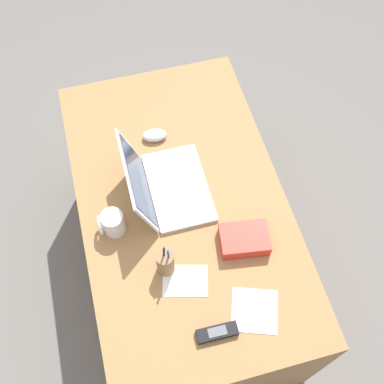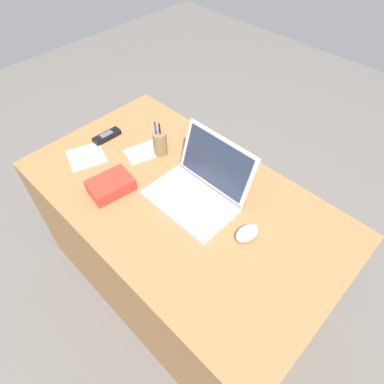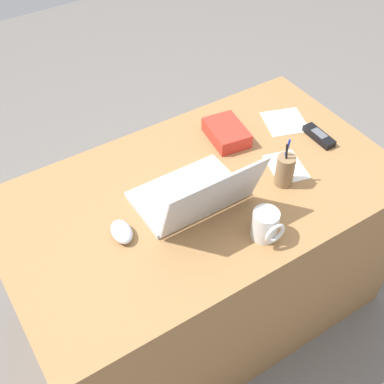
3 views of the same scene
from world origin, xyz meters
name	(u,v)px [view 1 (image 1 of 3)]	position (x,y,z in m)	size (l,w,h in m)	color
ground_plane	(184,267)	(0.00, 0.00, 0.00)	(6.00, 6.00, 0.00)	slate
desk	(183,238)	(0.00, 0.00, 0.35)	(1.33, 0.77, 0.70)	#9E7042
laptop	(165,185)	(0.05, 0.05, 0.75)	(0.35, 0.29, 0.23)	silver
computer_mouse	(155,135)	(0.31, 0.04, 0.72)	(0.06, 0.10, 0.04)	silver
coffee_mug_white	(112,223)	(-0.05, 0.27, 0.75)	(0.08, 0.09, 0.10)	white
cordless_phone	(217,332)	(-0.51, 0.01, 0.71)	(0.05, 0.14, 0.03)	black
pen_holder	(165,262)	(-0.25, 0.12, 0.76)	(0.06, 0.06, 0.17)	olive
snack_bag	(244,239)	(-0.22, -0.17, 0.73)	(0.12, 0.17, 0.05)	red
paper_note_near_laptop	(255,311)	(-0.47, -0.13, 0.70)	(0.15, 0.15, 0.00)	white
paper_note_left	(185,281)	(-0.31, 0.07, 0.70)	(0.11, 0.15, 0.00)	white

